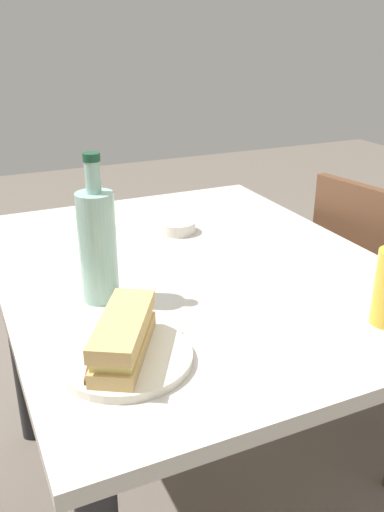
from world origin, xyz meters
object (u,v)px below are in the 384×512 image
object	(u,v)px
dining_table	(192,309)
plate_near	(125,357)
chair_near	(382,304)
olive_bowl	(177,227)
knife_near	(93,354)
water_bottle	(98,244)
baguette_sandwich_near	(124,336)

from	to	relation	value
dining_table	plate_near	world-z (taller)	plate_near
chair_near	plate_near	size ratio (longest dim) A/B	3.88
chair_near	olive_bowl	size ratio (longest dim) A/B	8.87
knife_near	water_bottle	world-z (taller)	water_bottle
dining_table	water_bottle	world-z (taller)	water_bottle
plate_near	knife_near	world-z (taller)	knife_near
water_bottle	dining_table	bearing A→B (deg)	-71.49
plate_near	water_bottle	bearing A→B (deg)	-6.49
dining_table	plate_near	bearing A→B (deg)	139.85
olive_bowl	knife_near	bearing A→B (deg)	144.33
chair_near	knife_near	size ratio (longest dim) A/B	5.07
chair_near	plate_near	distance (m)	0.98
plate_near	water_bottle	world-z (taller)	water_bottle
chair_near	olive_bowl	distance (m)	0.66
dining_table	knife_near	xyz separation A→B (m)	(-0.30, 0.31, 0.14)
dining_table	chair_near	bearing A→B (deg)	-88.53
dining_table	baguette_sandwich_near	size ratio (longest dim) A/B	5.22
knife_near	water_bottle	xyz separation A→B (m)	(0.22, -0.07, 0.10)
plate_near	water_bottle	size ratio (longest dim) A/B	0.76
chair_near	olive_bowl	world-z (taller)	chair_near
baguette_sandwich_near	dining_table	bearing A→B (deg)	-40.15
baguette_sandwich_near	olive_bowl	xyz separation A→B (m)	(0.52, -0.31, -0.03)
knife_near	baguette_sandwich_near	bearing A→B (deg)	-107.29
water_bottle	olive_bowl	world-z (taller)	water_bottle
plate_near	olive_bowl	xyz separation A→B (m)	(0.52, -0.31, 0.01)
plate_near	chair_near	bearing A→B (deg)	-69.71
baguette_sandwich_near	olive_bowl	distance (m)	0.61
dining_table	knife_near	world-z (taller)	knife_near
baguette_sandwich_near	knife_near	bearing A→B (deg)	72.71
water_bottle	olive_bowl	bearing A→B (deg)	-45.15
dining_table	plate_near	distance (m)	0.43
dining_table	chair_near	distance (m)	0.64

